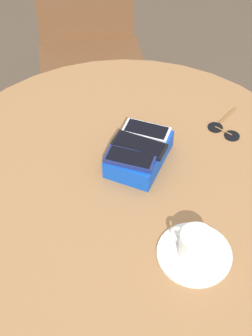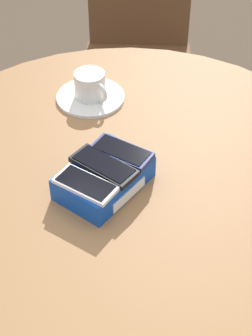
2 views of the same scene
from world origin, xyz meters
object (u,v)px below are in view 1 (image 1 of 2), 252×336
at_px(phone_box, 139,154).
at_px(saucer, 194,254).
at_px(phone_navy, 129,160).
at_px(sunglasses, 224,130).
at_px(coffee_cup, 195,244).
at_px(phone_black, 139,145).
at_px(chair_near_window, 91,51).
at_px(round_table, 126,202).
at_px(phone_white, 146,130).

distance_m(phone_box, saucer, 0.31).
bearing_deg(phone_navy, sunglasses, 144.16).
relative_size(saucer, sunglasses, 1.15).
height_order(coffee_cup, sunglasses, coffee_cup).
bearing_deg(sunglasses, saucer, 4.23).
relative_size(phone_box, phone_navy, 1.48).
height_order(phone_black, coffee_cup, coffee_cup).
bearing_deg(chair_near_window, round_table, 30.45).
bearing_deg(sunglasses, chair_near_window, -129.73).
relative_size(phone_box, chair_near_window, 0.19).
height_order(phone_box, chair_near_window, chair_near_window).
xyz_separation_m(round_table, sunglasses, (-0.25, 0.19, 0.12)).
bearing_deg(phone_box, saucer, 43.09).
distance_m(phone_navy, chair_near_window, 0.98).
relative_size(phone_white, phone_navy, 0.96).
relative_size(sunglasses, chair_near_window, 0.15).
height_order(sunglasses, chair_near_window, chair_near_window).
relative_size(round_table, phone_white, 8.39).
bearing_deg(coffee_cup, phone_black, -137.12).
bearing_deg(coffee_cup, phone_navy, -128.00).
xyz_separation_m(phone_black, saucer, (0.22, 0.21, -0.05)).
relative_size(saucer, chair_near_window, 0.17).
height_order(phone_white, saucer, phone_white).
bearing_deg(phone_navy, phone_black, 175.37).
height_order(saucer, coffee_cup, coffee_cup).
bearing_deg(phone_navy, saucer, 52.18).
distance_m(round_table, phone_navy, 0.17).
height_order(phone_navy, saucer, phone_navy).
bearing_deg(phone_white, round_table, -6.63).
bearing_deg(sunglasses, phone_black, -42.32).
relative_size(phone_white, phone_black, 0.88).
distance_m(phone_white, phone_navy, 0.12).
bearing_deg(phone_black, sunglasses, 137.68).
bearing_deg(phone_navy, coffee_cup, 52.00).
distance_m(phone_white, saucer, 0.36).
height_order(phone_black, phone_navy, same).
distance_m(saucer, sunglasses, 0.42).
bearing_deg(phone_white, chair_near_window, -144.89).
relative_size(phone_black, saucer, 0.84).
bearing_deg(round_table, coffee_cup, 52.60).
height_order(coffee_cup, chair_near_window, chair_near_window).
xyz_separation_m(saucer, sunglasses, (-0.42, -0.03, -0.00)).
relative_size(round_table, phone_black, 7.39).
bearing_deg(phone_box, round_table, -15.66).
bearing_deg(sunglasses, phone_navy, -35.84).
bearing_deg(phone_box, phone_black, 31.73).
xyz_separation_m(phone_white, phone_navy, (0.12, -0.00, 0.00)).
distance_m(round_table, coffee_cup, 0.32).
xyz_separation_m(sunglasses, chair_near_window, (-0.55, -0.67, -0.24)).
height_order(phone_box, coffee_cup, coffee_cup).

